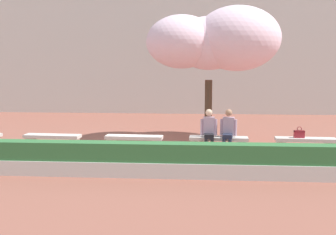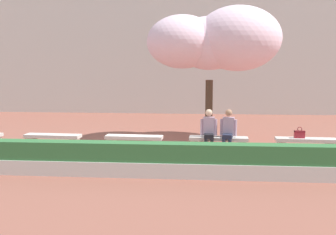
{
  "view_description": "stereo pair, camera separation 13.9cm",
  "coord_description": "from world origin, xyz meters",
  "px_view_note": "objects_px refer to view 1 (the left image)",
  "views": [
    {
      "loc": [
        1.93,
        -11.85,
        2.57
      ],
      "look_at": [
        1.04,
        0.2,
        1.0
      ],
      "focal_mm": 42.0,
      "sensor_mm": 36.0,
      "label": 1
    },
    {
      "loc": [
        2.07,
        -11.84,
        2.57
      ],
      "look_at": [
        1.04,
        0.2,
        1.0
      ],
      "focal_mm": 42.0,
      "sensor_mm": 36.0,
      "label": 2
    }
  ],
  "objects_px": {
    "stone_bench_near_west": "(52,139)",
    "cherry_tree_main": "(214,41)",
    "stone_bench_center": "(134,140)",
    "handbag": "(299,133)",
    "person_seated_right": "(228,129)",
    "stone_bench_near_east": "(218,141)",
    "person_seated_left": "(209,129)",
    "stone_bench_east_end": "(305,143)"
  },
  "relations": [
    {
      "from": "person_seated_left",
      "to": "person_seated_right",
      "type": "height_order",
      "value": "same"
    },
    {
      "from": "stone_bench_near_east",
      "to": "cherry_tree_main",
      "type": "xyz_separation_m",
      "value": [
        -0.1,
        1.97,
        3.14
      ]
    },
    {
      "from": "stone_bench_center",
      "to": "stone_bench_east_end",
      "type": "height_order",
      "value": "same"
    },
    {
      "from": "stone_bench_near_east",
      "to": "person_seated_right",
      "type": "relative_size",
      "value": 1.39
    },
    {
      "from": "stone_bench_center",
      "to": "person_seated_left",
      "type": "xyz_separation_m",
      "value": [
        2.3,
        -0.05,
        0.4
      ]
    },
    {
      "from": "person_seated_right",
      "to": "cherry_tree_main",
      "type": "relative_size",
      "value": 0.28
    },
    {
      "from": "stone_bench_near_west",
      "to": "stone_bench_near_east",
      "type": "bearing_deg",
      "value": 0.0
    },
    {
      "from": "stone_bench_center",
      "to": "stone_bench_east_end",
      "type": "relative_size",
      "value": 1.0
    },
    {
      "from": "stone_bench_center",
      "to": "person_seated_left",
      "type": "relative_size",
      "value": 1.39
    },
    {
      "from": "stone_bench_near_west",
      "to": "person_seated_right",
      "type": "height_order",
      "value": "person_seated_right"
    },
    {
      "from": "person_seated_left",
      "to": "handbag",
      "type": "relative_size",
      "value": 3.81
    },
    {
      "from": "stone_bench_near_west",
      "to": "cherry_tree_main",
      "type": "distance_m",
      "value": 6.3
    },
    {
      "from": "stone_bench_center",
      "to": "stone_bench_near_east",
      "type": "distance_m",
      "value": 2.59
    },
    {
      "from": "stone_bench_near_west",
      "to": "stone_bench_center",
      "type": "bearing_deg",
      "value": 0.0
    },
    {
      "from": "stone_bench_center",
      "to": "person_seated_left",
      "type": "bearing_deg",
      "value": -1.33
    },
    {
      "from": "stone_bench_near_east",
      "to": "stone_bench_center",
      "type": "bearing_deg",
      "value": 180.0
    },
    {
      "from": "stone_bench_near_west",
      "to": "stone_bench_east_end",
      "type": "bearing_deg",
      "value": 0.0
    },
    {
      "from": "person_seated_left",
      "to": "person_seated_right",
      "type": "xyz_separation_m",
      "value": [
        0.58,
        0.0,
        0.0
      ]
    },
    {
      "from": "stone_bench_near_east",
      "to": "stone_bench_east_end",
      "type": "bearing_deg",
      "value": 0.0
    },
    {
      "from": "stone_bench_near_east",
      "to": "stone_bench_east_end",
      "type": "relative_size",
      "value": 1.0
    },
    {
      "from": "person_seated_right",
      "to": "handbag",
      "type": "distance_m",
      "value": 2.12
    },
    {
      "from": "stone_bench_east_end",
      "to": "person_seated_right",
      "type": "relative_size",
      "value": 1.39
    },
    {
      "from": "stone_bench_center",
      "to": "handbag",
      "type": "height_order",
      "value": "handbag"
    },
    {
      "from": "stone_bench_near_west",
      "to": "stone_bench_center",
      "type": "height_order",
      "value": "same"
    },
    {
      "from": "stone_bench_near_west",
      "to": "handbag",
      "type": "height_order",
      "value": "handbag"
    },
    {
      "from": "stone_bench_east_end",
      "to": "handbag",
      "type": "relative_size",
      "value": 5.28
    },
    {
      "from": "stone_bench_center",
      "to": "cherry_tree_main",
      "type": "relative_size",
      "value": 0.39
    },
    {
      "from": "stone_bench_near_west",
      "to": "person_seated_right",
      "type": "bearing_deg",
      "value": -0.55
    },
    {
      "from": "stone_bench_near_west",
      "to": "person_seated_right",
      "type": "relative_size",
      "value": 1.39
    },
    {
      "from": "stone_bench_near_east",
      "to": "person_seated_left",
      "type": "distance_m",
      "value": 0.5
    },
    {
      "from": "stone_bench_near_west",
      "to": "stone_bench_near_east",
      "type": "xyz_separation_m",
      "value": [
        5.19,
        0.0,
        0.0
      ]
    },
    {
      "from": "person_seated_left",
      "to": "stone_bench_east_end",
      "type": "bearing_deg",
      "value": 1.06
    },
    {
      "from": "person_seated_left",
      "to": "cherry_tree_main",
      "type": "bearing_deg",
      "value": 84.31
    },
    {
      "from": "person_seated_left",
      "to": "cherry_tree_main",
      "type": "distance_m",
      "value": 3.42
    },
    {
      "from": "person_seated_left",
      "to": "cherry_tree_main",
      "type": "relative_size",
      "value": 0.28
    },
    {
      "from": "person_seated_left",
      "to": "cherry_tree_main",
      "type": "height_order",
      "value": "cherry_tree_main"
    },
    {
      "from": "stone_bench_near_east",
      "to": "cherry_tree_main",
      "type": "bearing_deg",
      "value": 92.77
    },
    {
      "from": "stone_bench_center",
      "to": "handbag",
      "type": "bearing_deg",
      "value": 0.11
    },
    {
      "from": "handbag",
      "to": "stone_bench_center",
      "type": "bearing_deg",
      "value": -179.89
    },
    {
      "from": "stone_bench_near_west",
      "to": "person_seated_right",
      "type": "xyz_separation_m",
      "value": [
        5.47,
        -0.05,
        0.4
      ]
    },
    {
      "from": "cherry_tree_main",
      "to": "handbag",
      "type": "bearing_deg",
      "value": -38.06
    },
    {
      "from": "stone_bench_near_east",
      "to": "person_seated_left",
      "type": "height_order",
      "value": "person_seated_left"
    }
  ]
}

